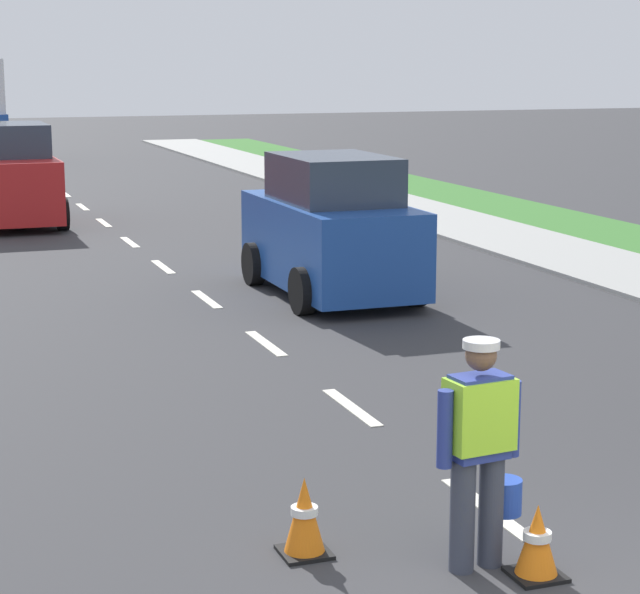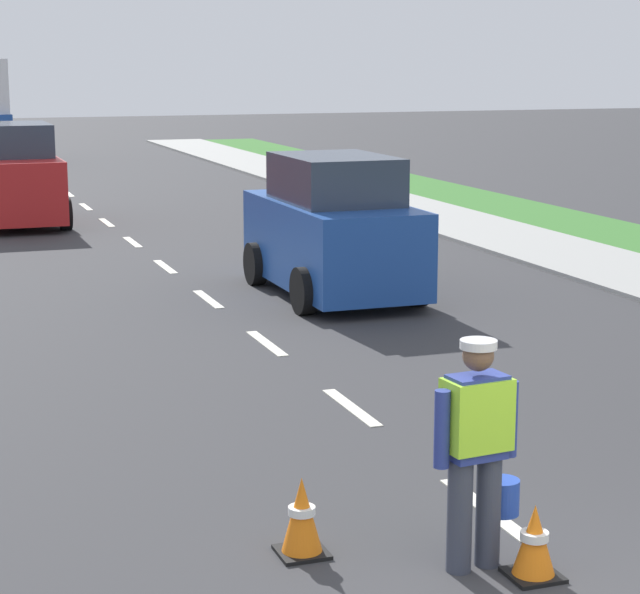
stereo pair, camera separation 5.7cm
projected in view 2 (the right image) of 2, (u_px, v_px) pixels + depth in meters
name	position (u px, v px, depth m)	size (l,w,h in m)	color
ground_plane	(104.00, 221.00, 26.52)	(96.00, 96.00, 0.00)	#333335
lane_center_line	(77.00, 200.00, 30.39)	(0.14, 46.40, 0.01)	silver
road_worker	(478.00, 442.00, 8.34)	(0.75, 0.43, 1.67)	#383D4C
traffic_cone_near	(302.00, 517.00, 8.68)	(0.36, 0.36, 0.59)	black
traffic_cone_far	(534.00, 542.00, 8.30)	(0.36, 0.36, 0.53)	black
car_outgoing_ahead	(333.00, 231.00, 18.07)	(1.96, 3.88, 2.14)	#1E4799
car_oncoming_second	(15.00, 178.00, 25.82)	(1.98, 3.88, 2.19)	red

